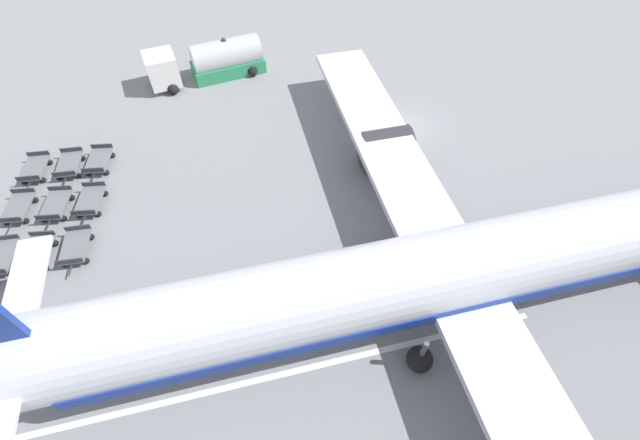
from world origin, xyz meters
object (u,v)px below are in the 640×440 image
Objects in this scene: airplane at (479,265)px; baggage_dolly_row_mid_a_col_b at (56,205)px; fuel_tanker_primary at (213,61)px; baggage_dolly_row_mid_b_col_a at (99,161)px; baggage_dolly_row_near_col_a at (35,169)px; baggage_dolly_row_mid_a_col_c at (37,253)px; baggage_dolly_row_mid_b_col_c at (76,247)px; baggage_dolly_row_near_col_c at (1,257)px; baggage_dolly_row_near_col_b at (18,208)px; baggage_dolly_row_mid_b_col_b at (90,201)px; baggage_dolly_row_mid_a_col_a at (69,165)px.

airplane is 24.99m from baggage_dolly_row_mid_a_col_b.
baggage_dolly_row_mid_a_col_b is at bearing -122.03° from airplane.
fuel_tanker_primary is 12.80m from baggage_dolly_row_mid_b_col_a.
baggage_dolly_row_near_col_a is at bearing -96.86° from baggage_dolly_row_mid_b_col_a.
baggage_dolly_row_near_col_a is 4.24m from baggage_dolly_row_mid_a_col_b.
baggage_dolly_row_mid_a_col_c and baggage_dolly_row_mid_b_col_c have the same top height.
airplane is 27.15m from fuel_tanker_primary.
airplane is 14.70× the size of baggage_dolly_row_near_col_c.
baggage_dolly_row_mid_b_col_a is 1.00× the size of baggage_dolly_row_mid_b_col_c.
baggage_dolly_row_near_col_c and baggage_dolly_row_mid_a_col_b have the same top height.
baggage_dolly_row_mid_a_col_c is (0.29, 1.89, 0.00)m from baggage_dolly_row_near_col_c.
fuel_tanker_primary is 18.28m from baggage_dolly_row_near_col_b.
baggage_dolly_row_mid_b_col_b is at bearing 139.97° from baggage_dolly_row_mid_a_col_c.
baggage_dolly_row_mid_a_col_b and baggage_dolly_row_mid_a_col_c have the same top height.
baggage_dolly_row_mid_b_col_a is at bearing 170.70° from baggage_dolly_row_mid_b_col_c.
baggage_dolly_row_mid_b_col_c is (7.23, -1.18, 0.00)m from baggage_dolly_row_mid_b_col_a.
baggage_dolly_row_near_col_b is at bearing -41.24° from baggage_dolly_row_mid_a_col_a.
baggage_dolly_row_mid_b_col_c is (4.26, 3.52, 0.00)m from baggage_dolly_row_near_col_b.
baggage_dolly_row_mid_a_col_c is at bearing 81.16° from baggage_dolly_row_near_col_c.
airplane reaches higher than baggage_dolly_row_near_col_c.
baggage_dolly_row_mid_a_col_a is 4.19m from baggage_dolly_row_mid_b_col_b.
baggage_dolly_row_mid_b_col_b is at bearing 168.51° from baggage_dolly_row_mid_b_col_c.
baggage_dolly_row_mid_a_col_c is 1.00× the size of baggage_dolly_row_mid_b_col_b.
baggage_dolly_row_near_col_b and baggage_dolly_row_near_col_c have the same top height.
fuel_tanker_primary is at bearing 141.73° from baggage_dolly_row_mid_a_col_c.
baggage_dolly_row_near_col_a is 5.53m from baggage_dolly_row_mid_b_col_b.
fuel_tanker_primary is at bearing 136.23° from baggage_dolly_row_mid_a_col_b.
baggage_dolly_row_mid_a_col_c is 2.08m from baggage_dolly_row_mid_b_col_c.
baggage_dolly_row_near_col_c is (3.76, -0.43, 0.00)m from baggage_dolly_row_near_col_b.
fuel_tanker_primary is 19.15m from baggage_dolly_row_mid_b_col_c.
baggage_dolly_row_mid_b_col_a and baggage_dolly_row_mid_b_col_c have the same top height.
baggage_dolly_row_mid_b_col_b is at bearing 82.65° from baggage_dolly_row_mid_a_col_b.
baggage_dolly_row_mid_a_col_a is (-6.95, 3.24, 0.00)m from baggage_dolly_row_near_col_c.
baggage_dolly_row_mid_b_col_b is (0.74, 4.24, 0.00)m from baggage_dolly_row_near_col_b.
baggage_dolly_row_mid_a_col_b and baggage_dolly_row_mid_b_col_c have the same top height.
baggage_dolly_row_mid_b_col_b is (0.26, 2.04, 0.00)m from baggage_dolly_row_mid_a_col_b.
baggage_dolly_row_mid_a_col_c is 7.74m from baggage_dolly_row_mid_b_col_a.
baggage_dolly_row_mid_a_col_a is at bearing 138.76° from baggage_dolly_row_near_col_b.
baggage_dolly_row_mid_b_col_b is 1.00× the size of baggage_dolly_row_mid_b_col_c.
baggage_dolly_row_mid_a_col_a and baggage_dolly_row_mid_b_col_c have the same top height.
baggage_dolly_row_near_col_a and baggage_dolly_row_mid_b_col_b have the same top height.
fuel_tanker_primary reaches higher than baggage_dolly_row_mid_b_col_b.
baggage_dolly_row_near_col_c is at bearing -24.96° from baggage_dolly_row_mid_a_col_a.
baggage_dolly_row_mid_b_col_c is at bearing -9.30° from baggage_dolly_row_mid_b_col_a.
baggage_dolly_row_mid_b_col_b is at bearing -37.79° from fuel_tanker_primary.
baggage_dolly_row_near_col_b is at bearing -140.39° from baggage_dolly_row_mid_b_col_c.
baggage_dolly_row_mid_a_col_a is (8.59, -11.15, -0.89)m from fuel_tanker_primary.
baggage_dolly_row_near_col_b and baggage_dolly_row_mid_b_col_c have the same top height.
baggage_dolly_row_mid_a_col_a is 1.00× the size of baggage_dolly_row_mid_b_col_a.
airplane is 14.65× the size of baggage_dolly_row_mid_b_col_b.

